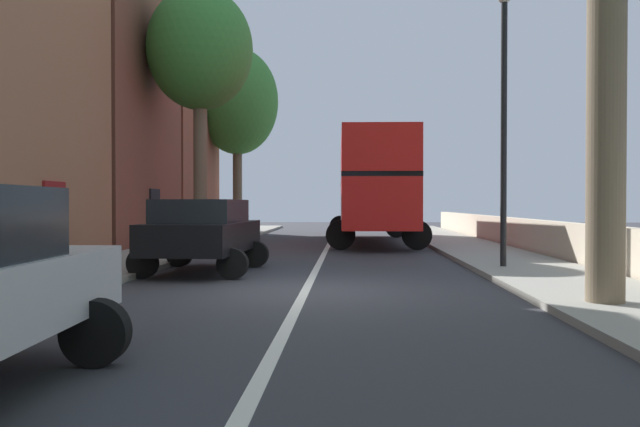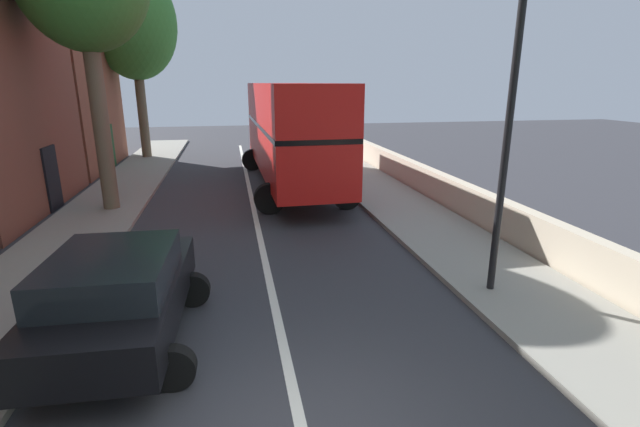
{
  "view_description": "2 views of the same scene",
  "coord_description": "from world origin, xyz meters",
  "px_view_note": "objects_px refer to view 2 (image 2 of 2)",
  "views": [
    {
      "loc": [
        0.78,
        -11.18,
        1.55
      ],
      "look_at": [
        -0.07,
        7.0,
        1.27
      ],
      "focal_mm": 35.46,
      "sensor_mm": 36.0,
      "label": 1
    },
    {
      "loc": [
        -0.67,
        -4.08,
        4.08
      ],
      "look_at": [
        1.19,
        5.3,
        1.31
      ],
      "focal_mm": 25.43,
      "sensor_mm": 36.0,
      "label": 2
    }
  ],
  "objects_px": {
    "street_tree_left_2": "(133,24)",
    "parked_car_black_left_2": "(118,294)",
    "lamppost_right": "(512,99)",
    "double_decker_bus": "(290,128)"
  },
  "relations": [
    {
      "from": "street_tree_left_2",
      "to": "lamppost_right",
      "type": "relative_size",
      "value": 1.55
    },
    {
      "from": "lamppost_right",
      "to": "parked_car_black_left_2",
      "type": "bearing_deg",
      "value": -174.93
    },
    {
      "from": "street_tree_left_2",
      "to": "parked_car_black_left_2",
      "type": "bearing_deg",
      "value": -82.1
    },
    {
      "from": "double_decker_bus",
      "to": "lamppost_right",
      "type": "height_order",
      "value": "lamppost_right"
    },
    {
      "from": "parked_car_black_left_2",
      "to": "street_tree_left_2",
      "type": "xyz_separation_m",
      "value": [
        -2.73,
        19.65,
        6.05
      ]
    },
    {
      "from": "parked_car_black_left_2",
      "to": "street_tree_left_2",
      "type": "bearing_deg",
      "value": 97.9
    },
    {
      "from": "double_decker_bus",
      "to": "parked_car_black_left_2",
      "type": "xyz_separation_m",
      "value": [
        -4.2,
        -11.16,
        -1.42
      ]
    },
    {
      "from": "parked_car_black_left_2",
      "to": "lamppost_right",
      "type": "relative_size",
      "value": 0.64
    },
    {
      "from": "double_decker_bus",
      "to": "lamppost_right",
      "type": "xyz_separation_m",
      "value": [
        2.6,
        -10.56,
        1.45
      ]
    },
    {
      "from": "double_decker_bus",
      "to": "street_tree_left_2",
      "type": "relative_size",
      "value": 1.17
    }
  ]
}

